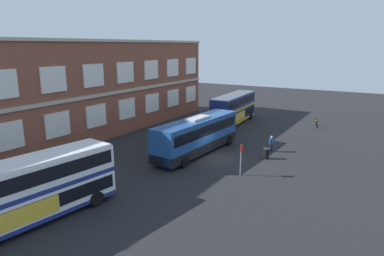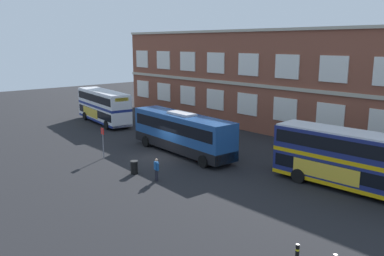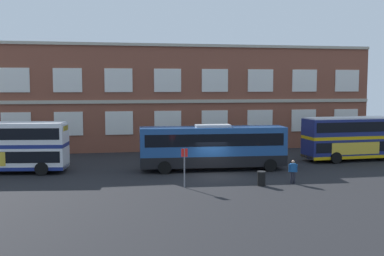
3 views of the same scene
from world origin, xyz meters
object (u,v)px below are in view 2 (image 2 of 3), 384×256
at_px(double_decker_middle, 353,160).
at_px(waiting_passenger, 156,169).
at_px(double_decker_near, 104,106).
at_px(station_litter_bin, 134,167).
at_px(touring_coach, 182,133).
at_px(bus_stand_flag, 103,140).
at_px(safety_bollard_east, 297,253).

height_order(double_decker_middle, waiting_passenger, double_decker_middle).
bearing_deg(double_decker_near, station_litter_bin, -23.50).
bearing_deg(touring_coach, bus_stand_flag, -118.84).
relative_size(double_decker_middle, waiting_passenger, 6.55).
xyz_separation_m(double_decker_middle, bus_stand_flag, (-18.25, -8.76, -0.51)).
relative_size(double_decker_near, bus_stand_flag, 4.16).
xyz_separation_m(touring_coach, waiting_passenger, (4.48, -6.24, -0.98)).
xyz_separation_m(waiting_passenger, station_litter_bin, (-2.46, -0.31, -0.41)).
height_order(double_decker_near, double_decker_middle, same).
distance_m(waiting_passenger, bus_stand_flag, 7.89).
relative_size(bus_stand_flag, safety_bollard_east, 2.84).
relative_size(station_litter_bin, safety_bollard_east, 1.08).
bearing_deg(double_decker_near, safety_bollard_east, -15.98).
distance_m(double_decker_near, waiting_passenger, 23.29).
bearing_deg(safety_bollard_east, waiting_passenger, 171.61).
relative_size(touring_coach, station_litter_bin, 11.77).
bearing_deg(double_decker_middle, station_litter_bin, -144.50).
relative_size(double_decker_near, double_decker_middle, 1.01).
bearing_deg(bus_stand_flag, touring_coach, 61.16).
distance_m(touring_coach, station_litter_bin, 7.00).
xyz_separation_m(waiting_passenger, bus_stand_flag, (-7.86, 0.09, 0.70)).
bearing_deg(station_litter_bin, double_decker_near, 156.50).
height_order(touring_coach, bus_stand_flag, touring_coach).
xyz_separation_m(double_decker_near, waiting_passenger, (21.80, -8.10, -1.22)).
xyz_separation_m(bus_stand_flag, station_litter_bin, (5.40, -0.41, -1.12)).
bearing_deg(double_decker_middle, waiting_passenger, -139.57).
distance_m(double_decker_near, station_litter_bin, 21.16).
distance_m(double_decker_near, bus_stand_flag, 16.09).
xyz_separation_m(double_decker_near, touring_coach, (17.33, -1.86, -0.24)).
relative_size(double_decker_middle, touring_coach, 0.92).
height_order(double_decker_middle, station_litter_bin, double_decker_middle).
distance_m(double_decker_middle, station_litter_bin, 15.87).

